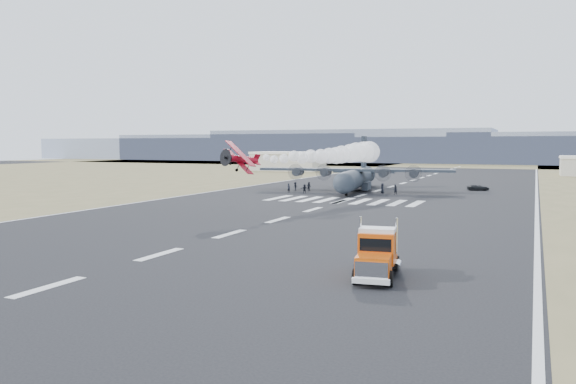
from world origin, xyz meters
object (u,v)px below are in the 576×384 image
Objects in this scene: crew_d at (309,187)px; crew_f at (305,189)px; crew_a at (289,188)px; crew_e at (382,188)px; semi_truck at (377,253)px; crew_c at (295,186)px; aerobatic_biplane at (240,159)px; crew_g at (340,187)px; crew_b at (395,189)px; crew_h at (309,186)px; transport_aircraft at (356,177)px; support_vehicle at (478,188)px; hangar_left at (288,161)px.

crew_f is (1.42, -5.76, 0.07)m from crew_d.
crew_a is 0.95× the size of crew_e.
semi_truck reaches higher than crew_c.
crew_d is 0.92× the size of crew_f.
aerobatic_biplane is 43.06m from crew_g.
crew_b is at bearing 86.52° from aerobatic_biplane.
aerobatic_biplane is at bearing -160.61° from crew_g.
crew_h reaches higher than crew_f.
crew_d is at bearing 116.14° from crew_c.
crew_b is (9.07, -5.00, -1.94)m from transport_aircraft.
semi_truck is 4.64× the size of crew_g.
crew_f is 0.99× the size of crew_h.
support_vehicle is 2.70× the size of crew_d.
crew_d is 0.92× the size of crew_g.
crew_h is (-31.81, 66.94, -0.87)m from semi_truck.
semi_truck is 72.13m from crew_g.
transport_aircraft is 22.29× the size of crew_g.
support_vehicle is at bearing -42.31° from hangar_left.
support_vehicle is at bearing 81.96° from semi_truck.
support_vehicle is 37.20m from crew_c.
crew_a is at bearing 33.82° from crew_c.
semi_truck is 4.51× the size of crew_a.
semi_truck reaches higher than crew_f.
crew_e is (6.21, -3.14, -1.93)m from transport_aircraft.
crew_h is (-17.88, 1.41, -0.06)m from crew_b.
crew_g is at bearing -165.78° from crew_d.
crew_e reaches higher than support_vehicle.
crew_b reaches higher than crew_f.
crew_f is at bearing -64.27° from hangar_left.
crew_c is 9.35m from crew_g.
transport_aircraft is at bearing -57.32° from hangar_left.
crew_a is 5.92m from crew_h.
crew_h reaches higher than crew_g.
support_vehicle is 21.39m from crew_e.
semi_truck is 1.87× the size of support_vehicle.
crew_a reaches higher than crew_d.
transport_aircraft reaches higher than hangar_left.
crew_g is (-2.41, -3.03, -2.00)m from transport_aircraft.
transport_aircraft is at bearing 99.69° from semi_truck.
aerobatic_biplane is 45.83m from transport_aircraft.
crew_h is (2.91, 0.25, 0.05)m from crew_c.
crew_a is 5.37m from crew_c.
aerobatic_biplane is 3.23× the size of crew_h.
aerobatic_biplane is at bearing 118.56° from crew_a.
crew_e is at bearing 90.83° from aerobatic_biplane.
crew_c is at bearing -66.50° from crew_a.
crew_b is 11.65m from crew_g.
crew_a is at bearing -66.12° from hangar_left.
crew_f is (-5.78, 36.04, -6.64)m from aerobatic_biplane.
transport_aircraft is at bearing -162.96° from crew_f.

